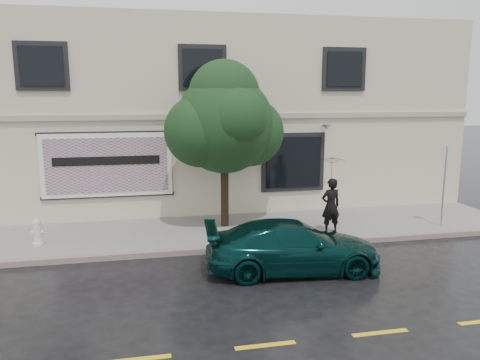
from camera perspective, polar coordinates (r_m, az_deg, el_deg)
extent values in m
plane|color=black|center=(11.84, -1.23, -11.17)|extent=(90.00, 90.00, 0.00)
cube|color=gray|center=(14.85, -3.49, -6.31)|extent=(20.00, 3.50, 0.15)
cube|color=gray|center=(13.20, -2.41, -8.49)|extent=(20.00, 0.18, 0.16)
cube|color=gold|center=(8.76, 3.11, -19.48)|extent=(19.00, 0.12, 0.01)
cube|color=beige|center=(19.94, -5.95, 7.99)|extent=(20.00, 8.00, 7.00)
cube|color=#9E9984|center=(15.92, -4.51, 7.73)|extent=(20.00, 0.12, 0.18)
cube|color=black|center=(16.78, 6.49, 2.17)|extent=(2.30, 0.10, 2.10)
cube|color=black|center=(16.72, 6.55, 2.14)|extent=(2.00, 0.05, 1.80)
cube|color=black|center=(16.03, -23.06, 12.67)|extent=(1.30, 0.05, 1.20)
cube|color=black|center=(15.86, -4.57, 13.50)|extent=(1.30, 0.05, 1.20)
cube|color=black|center=(17.21, 12.65, 13.05)|extent=(1.30, 0.05, 1.20)
cube|color=white|center=(15.97, -15.89, 1.77)|extent=(4.20, 0.06, 2.10)
cube|color=orange|center=(15.93, -15.90, 1.75)|extent=(3.90, 0.04, 1.80)
cube|color=black|center=(16.19, -15.69, -1.89)|extent=(4.30, 0.10, 0.10)
cube|color=black|center=(15.88, -16.07, 5.53)|extent=(4.30, 0.10, 0.10)
cube|color=black|center=(15.88, -15.93, 2.27)|extent=(3.40, 0.02, 0.28)
imported|color=#072A29|center=(11.80, 6.47, -8.05)|extent=(4.48, 2.26, 1.26)
imported|color=black|center=(14.47, 11.00, -3.13)|extent=(0.67, 0.49, 1.71)
imported|color=black|center=(14.24, 11.17, 1.58)|extent=(1.03, 1.03, 0.69)
cylinder|color=#322416|center=(14.94, -1.88, -1.31)|extent=(0.25, 0.25, 2.32)
sphere|color=black|center=(14.65, -1.93, 6.84)|extent=(3.07, 3.07, 3.07)
cylinder|color=silver|center=(14.51, -23.36, -7.13)|extent=(0.30, 0.30, 0.08)
cylinder|color=silver|center=(14.42, -23.45, -5.95)|extent=(0.22, 0.22, 0.54)
sphere|color=silver|center=(14.34, -23.54, -4.76)|extent=(0.22, 0.22, 0.22)
cylinder|color=silver|center=(14.42, -23.46, -5.86)|extent=(0.31, 0.10, 0.10)
cylinder|color=#9DA2A6|center=(16.23, 23.59, -0.74)|extent=(0.06, 0.06, 2.59)
cube|color=silver|center=(16.07, 23.87, 2.92)|extent=(0.31, 0.10, 0.42)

